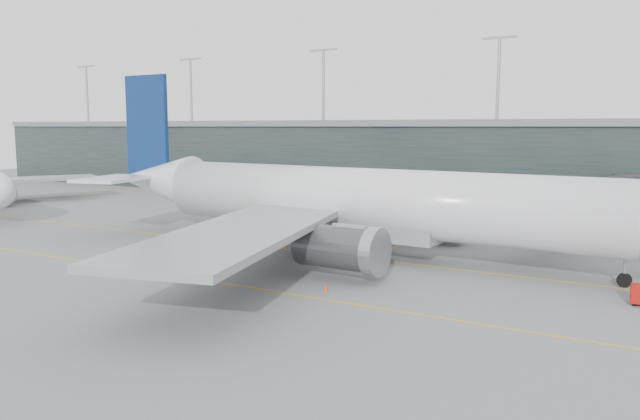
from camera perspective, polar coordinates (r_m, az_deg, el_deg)
The scene contains 14 objects.
ground at distance 72.57m, azimuth 2.09°, elevation -3.48°, with size 320.00×320.00×0.00m, color slate.
taxiline_a at distance 69.13m, azimuth 0.53°, elevation -4.03°, with size 160.00×0.25×0.02m, color gold.
taxiline_b at distance 56.12m, azimuth -7.59°, elevation -6.86°, with size 160.00×0.25×0.02m, color gold.
taxiline_lead_main at distance 88.75m, azimuth 11.03°, elevation -1.57°, with size 0.25×60.00×0.02m, color gold.
taxiline_lead_adj at distance 137.13m, azimuth -22.42°, elevation 1.21°, with size 0.25×60.00×0.02m, color gold.
terminal at distance 125.60m, azimuth 14.64°, elevation 4.49°, with size 240.00×36.00×29.00m.
main_aircraft at distance 67.61m, azimuth 4.32°, elevation 0.69°, with size 74.14×69.73×20.81m.
jet_bridge at distance 89.52m, azimuth 23.46°, elevation 1.41°, with size 11.51×45.93×7.03m.
uld_a at distance 83.09m, azimuth 1.72°, elevation -1.40°, with size 2.23×1.93×1.78m.
uld_b at distance 83.82m, azimuth 4.21°, elevation -1.38°, with size 2.22×1.99×1.68m.
uld_c at distance 80.59m, azimuth 5.30°, elevation -1.77°, with size 1.98×1.67×1.64m.
cone_wing_stbd at distance 53.73m, azimuth 0.54°, elevation -7.11°, with size 0.40×0.40×0.64m, color #F0420D.
cone_wing_port at distance 80.00m, azimuth 10.98°, elevation -2.34°, with size 0.40×0.40×0.64m, color orange.
cone_tail at distance 67.60m, azimuth -8.81°, elevation -4.06°, with size 0.49×0.49×0.78m, color orange.
Camera 1 is at (33.31, -62.94, 14.01)m, focal length 35.00 mm.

